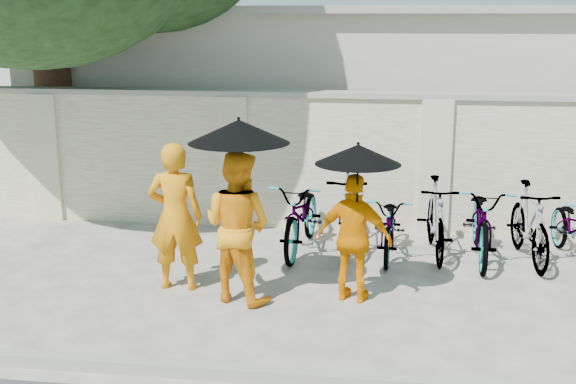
# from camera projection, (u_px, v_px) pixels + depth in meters

# --- Properties ---
(ground) EXTENTS (80.00, 80.00, 0.00)m
(ground) POSITION_uv_depth(u_px,v_px,m) (266.00, 305.00, 8.08)
(ground) COLOR beige
(kerb) EXTENTS (40.00, 0.16, 0.12)m
(kerb) POSITION_uv_depth(u_px,v_px,m) (234.00, 372.00, 6.43)
(kerb) COLOR gray
(kerb) RESTS_ON ground
(compound_wall) EXTENTS (20.00, 0.30, 2.00)m
(compound_wall) POSITION_uv_depth(u_px,v_px,m) (366.00, 164.00, 10.79)
(compound_wall) COLOR white
(compound_wall) RESTS_ON ground
(building_behind) EXTENTS (14.00, 6.00, 3.20)m
(building_behind) POSITION_uv_depth(u_px,v_px,m) (424.00, 98.00, 14.18)
(building_behind) COLOR #BFB49C
(building_behind) RESTS_ON ground
(monk_left) EXTENTS (0.66, 0.45, 1.76)m
(monk_left) POSITION_uv_depth(u_px,v_px,m) (175.00, 217.00, 8.41)
(monk_left) COLOR orange
(monk_left) RESTS_ON ground
(monk_center) EXTENTS (1.03, 0.93, 1.73)m
(monk_center) POSITION_uv_depth(u_px,v_px,m) (237.00, 226.00, 8.08)
(monk_center) COLOR orange
(monk_center) RESTS_ON ground
(parasol_center) EXTENTS (1.11, 1.11, 1.10)m
(parasol_center) POSITION_uv_depth(u_px,v_px,m) (239.00, 131.00, 7.74)
(parasol_center) COLOR black
(parasol_center) RESTS_ON ground
(monk_right) EXTENTS (0.93, 0.57, 1.47)m
(monk_right) POSITION_uv_depth(u_px,v_px,m) (355.00, 238.00, 8.07)
(monk_right) COLOR orange
(monk_right) RESTS_ON ground
(parasol_right) EXTENTS (0.94, 0.94, 0.98)m
(parasol_right) POSITION_uv_depth(u_px,v_px,m) (358.00, 154.00, 7.77)
(parasol_right) COLOR black
(parasol_right) RESTS_ON ground
(bike_0) EXTENTS (0.83, 1.98, 1.02)m
(bike_0) POSITION_uv_depth(u_px,v_px,m) (302.00, 215.00, 9.86)
(bike_0) COLOR gray
(bike_0) RESTS_ON ground
(bike_1) EXTENTS (0.60, 1.90, 1.13)m
(bike_1) POSITION_uv_depth(u_px,v_px,m) (347.00, 211.00, 9.86)
(bike_1) COLOR gray
(bike_1) RESTS_ON ground
(bike_2) EXTENTS (0.66, 1.68, 0.87)m
(bike_2) POSITION_uv_depth(u_px,v_px,m) (391.00, 225.00, 9.66)
(bike_2) COLOR gray
(bike_2) RESTS_ON ground
(bike_3) EXTENTS (0.57, 1.76, 1.04)m
(bike_3) POSITION_uv_depth(u_px,v_px,m) (436.00, 218.00, 9.66)
(bike_3) COLOR gray
(bike_3) RESTS_ON ground
(bike_4) EXTENTS (0.78, 2.01, 1.04)m
(bike_4) POSITION_uv_depth(u_px,v_px,m) (482.00, 221.00, 9.53)
(bike_4) COLOR gray
(bike_4) RESTS_ON ground
(bike_5) EXTENTS (0.65, 1.76, 1.04)m
(bike_5) POSITION_uv_depth(u_px,v_px,m) (529.00, 224.00, 9.42)
(bike_5) COLOR gray
(bike_5) RESTS_ON ground
(bike_6) EXTENTS (0.76, 1.76, 0.90)m
(bike_6) POSITION_uv_depth(u_px,v_px,m) (575.00, 228.00, 9.45)
(bike_6) COLOR gray
(bike_6) RESTS_ON ground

